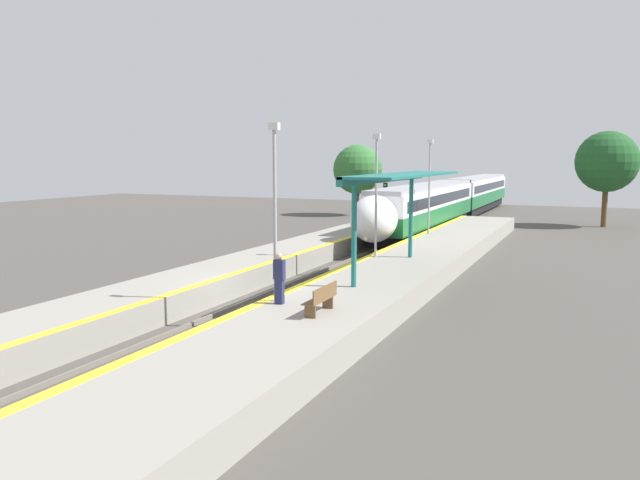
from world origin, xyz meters
The scene contains 15 objects.
ground_plane centered at (0.00, 0.00, 0.00)m, with size 120.00×120.00×0.00m, color #4C4742.
rail_left centered at (-0.72, 0.00, 0.07)m, with size 0.08×90.00×0.15m, color slate.
rail_right centered at (0.72, 0.00, 0.07)m, with size 0.08×90.00×0.15m, color slate.
train centered at (0.00, 35.89, 2.19)m, with size 2.86×47.07×3.82m.
platform_right centered at (3.75, 0.00, 0.50)m, with size 4.27×64.00×1.00m.
platform_left centered at (-3.26, 0.00, 0.50)m, with size 3.29×64.00×1.00m.
platform_bench centered at (4.27, -3.13, 1.48)m, with size 0.44×1.79×0.89m.
person_waiting centered at (2.46, -2.53, 1.89)m, with size 0.36×0.23×1.71m.
railway_signal centered at (-2.12, 22.72, 2.49)m, with size 0.28×0.28×4.04m.
lamppost_near centered at (2.15, -2.23, 4.38)m, with size 0.36×0.20×5.98m.
lamppost_mid centered at (2.15, 8.16, 4.38)m, with size 0.36×0.20×5.98m.
lamppost_far centered at (2.15, 18.55, 4.38)m, with size 0.36×0.20×5.98m.
station_canopy centered at (4.30, 4.92, 4.89)m, with size 2.02×10.72×4.18m.
background_tree_left centered at (-10.34, 38.83, 4.65)m, with size 4.97×4.97×7.15m.
background_tree_right centered at (12.55, 37.30, 5.49)m, with size 5.12×5.12×8.07m.
Camera 1 is at (11.97, -20.55, 5.83)m, focal length 35.00 mm.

